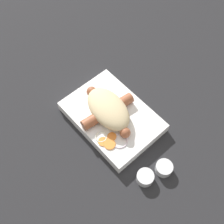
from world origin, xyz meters
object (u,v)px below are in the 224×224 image
Objects in this scene: food_tray at (112,117)px; sausage at (108,111)px; condiment_cup_near at (145,178)px; bread_roll at (108,109)px; condiment_cup_far at (163,169)px.

food_tray is 0.03m from sausage.
sausage is at bearing 167.01° from condiment_cup_near.
bread_roll is 0.01m from sausage.
condiment_cup_near is (0.18, -0.04, -0.03)m from sausage.
sausage is 0.20m from condiment_cup_far.
food_tray is at bearing 163.96° from condiment_cup_near.
sausage reaches higher than food_tray.
condiment_cup_near is (0.18, -0.05, -0.00)m from food_tray.
food_tray reaches higher than condiment_cup_near.
condiment_cup_near is at bearing -106.04° from condiment_cup_far.
food_tray reaches higher than condiment_cup_far.
food_tray is at bearing 179.47° from condiment_cup_far.
bread_roll reaches higher than sausage.
bread_roll is at bearing -178.77° from condiment_cup_far.
bread_roll is 0.85× the size of sausage.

